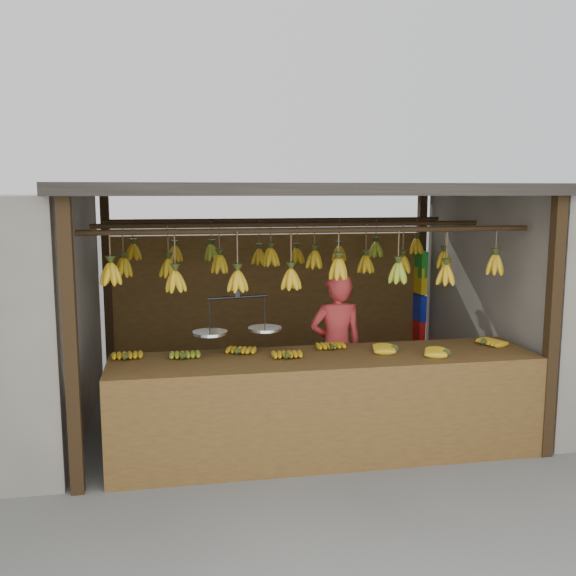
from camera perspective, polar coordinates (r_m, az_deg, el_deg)
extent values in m
plane|color=#5B5B57|center=(6.96, 0.45, -11.01)|extent=(80.00, 80.00, 0.00)
cube|color=black|center=(5.14, -18.73, -5.21)|extent=(0.10, 0.10, 2.30)
cube|color=black|center=(6.02, 22.41, -3.41)|extent=(0.10, 0.10, 2.30)
cube|color=black|center=(8.06, -15.72, -0.19)|extent=(0.10, 0.10, 2.30)
cube|color=black|center=(8.65, 11.67, 0.54)|extent=(0.10, 0.10, 2.30)
cube|color=black|center=(6.56, 0.48, 8.72)|extent=(4.30, 3.30, 0.10)
cylinder|color=black|center=(5.59, 2.42, 5.15)|extent=(4.00, 0.05, 0.05)
cylinder|color=black|center=(6.57, 0.48, 5.67)|extent=(4.00, 0.05, 0.05)
cylinder|color=black|center=(7.55, -0.97, 6.04)|extent=(4.00, 0.05, 0.05)
cube|color=brown|center=(8.16, -1.52, -1.54)|extent=(4.00, 0.06, 1.80)
cube|color=brown|center=(5.69, 3.36, -6.44)|extent=(3.76, 0.84, 0.08)
cube|color=brown|center=(5.43, 4.38, -11.74)|extent=(3.76, 0.04, 0.90)
cube|color=black|center=(5.35, -15.03, -12.80)|extent=(0.07, 0.07, 0.82)
cube|color=black|center=(6.16, 20.73, -10.18)|extent=(0.07, 0.07, 0.82)
cube|color=black|center=(6.04, -14.48, -10.27)|extent=(0.07, 0.07, 0.82)
cube|color=black|center=(6.77, 17.50, -8.33)|extent=(0.07, 0.07, 0.82)
ellipsoid|color=gold|center=(5.67, -14.11, -6.02)|extent=(0.19, 0.25, 0.06)
ellipsoid|color=#92A523|center=(5.59, -9.15, -6.07)|extent=(0.19, 0.24, 0.06)
ellipsoid|color=gold|center=(5.69, -4.34, -5.72)|extent=(0.24, 0.28, 0.06)
ellipsoid|color=gold|center=(5.53, 0.05, -6.13)|extent=(0.19, 0.25, 0.06)
ellipsoid|color=gold|center=(5.85, 4.04, -5.31)|extent=(0.19, 0.25, 0.06)
ellipsoid|color=gold|center=(5.88, 9.42, -5.36)|extent=(0.28, 0.24, 0.06)
ellipsoid|color=gold|center=(5.83, 13.91, -5.60)|extent=(0.29, 0.26, 0.06)
ellipsoid|color=gold|center=(6.29, 17.15, -4.71)|extent=(0.29, 0.25, 0.06)
ellipsoid|color=gold|center=(5.49, -15.47, 1.22)|extent=(0.16, 0.16, 0.28)
ellipsoid|color=gold|center=(5.53, -9.97, 0.60)|extent=(0.16, 0.16, 0.28)
ellipsoid|color=gold|center=(5.47, -4.50, 0.61)|extent=(0.16, 0.16, 0.28)
ellipsoid|color=gold|center=(5.62, 0.27, 0.79)|extent=(0.16, 0.16, 0.28)
ellipsoid|color=gold|center=(5.70, 4.49, 1.69)|extent=(0.16, 0.16, 0.28)
ellipsoid|color=#92A523|center=(5.82, 9.74, 1.32)|extent=(0.16, 0.16, 0.28)
ellipsoid|color=gold|center=(6.04, 13.85, 1.13)|extent=(0.16, 0.16, 0.28)
ellipsoid|color=gold|center=(6.24, 17.92, 1.98)|extent=(0.16, 0.16, 0.28)
ellipsoid|color=gold|center=(6.53, -14.40, 1.78)|extent=(0.16, 0.16, 0.28)
ellipsoid|color=gold|center=(6.46, -10.57, 1.77)|extent=(0.16, 0.16, 0.28)
ellipsoid|color=gold|center=(6.49, -6.11, 2.14)|extent=(0.16, 0.16, 0.28)
ellipsoid|color=gold|center=(6.54, -1.54, 2.76)|extent=(0.16, 0.16, 0.28)
ellipsoid|color=gold|center=(6.64, 2.36, 2.54)|extent=(0.16, 0.16, 0.28)
ellipsoid|color=gold|center=(6.75, 6.92, 2.12)|extent=(0.16, 0.16, 0.28)
ellipsoid|color=gold|center=(6.87, 10.16, 2.09)|extent=(0.16, 0.16, 0.28)
ellipsoid|color=gold|center=(7.13, 13.69, 2.45)|extent=(0.16, 0.16, 0.28)
ellipsoid|color=gold|center=(7.49, -13.58, 3.13)|extent=(0.16, 0.16, 0.28)
ellipsoid|color=gold|center=(7.47, -10.02, 3.01)|extent=(0.16, 0.16, 0.28)
ellipsoid|color=#92A523|center=(7.47, -6.80, 3.14)|extent=(0.16, 0.16, 0.28)
ellipsoid|color=gold|center=(7.50, -2.58, 2.80)|extent=(0.16, 0.16, 0.28)
ellipsoid|color=gold|center=(7.65, 0.81, 2.88)|extent=(0.16, 0.16, 0.28)
ellipsoid|color=gold|center=(7.70, 4.57, 3.05)|extent=(0.16, 0.16, 0.28)
ellipsoid|color=#92A523|center=(7.83, 7.81, 3.40)|extent=(0.16, 0.16, 0.28)
ellipsoid|color=gold|center=(7.99, 11.36, 3.65)|extent=(0.16, 0.16, 0.28)
cylinder|color=black|center=(5.50, -4.56, 2.10)|extent=(0.02, 0.02, 0.57)
cylinder|color=black|center=(5.54, -4.53, -0.83)|extent=(0.53, 0.12, 0.02)
cylinder|color=silver|center=(5.54, -6.96, -4.03)|extent=(0.29, 0.29, 0.02)
cylinder|color=silver|center=(5.67, -2.08, -3.68)|extent=(0.29, 0.29, 0.02)
imported|color=#BF3333|center=(6.55, 4.31, -5.31)|extent=(0.56, 0.38, 1.53)
cube|color=#199926|center=(8.46, 11.72, 2.11)|extent=(0.08, 0.26, 0.34)
cube|color=yellow|center=(8.49, 11.68, 0.66)|extent=(0.08, 0.26, 0.34)
cube|color=#1426BF|center=(8.54, 11.61, -1.72)|extent=(0.08, 0.26, 0.34)
cube|color=red|center=(8.61, 11.54, -3.94)|extent=(0.08, 0.26, 0.34)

